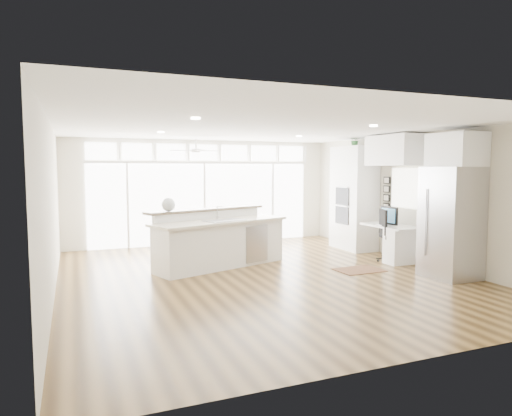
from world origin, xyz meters
name	(u,v)px	position (x,y,z in m)	size (l,w,h in m)	color
floor	(263,277)	(0.00, 0.00, -0.01)	(7.00, 8.00, 0.02)	#452E15
ceiling	(263,127)	(0.00, 0.00, 2.70)	(7.00, 8.00, 0.02)	white
wall_back	(203,192)	(0.00, 4.00, 1.35)	(7.00, 0.04, 2.70)	beige
wall_front	(418,231)	(0.00, -4.00, 1.35)	(7.00, 0.04, 2.70)	beige
wall_left	(51,209)	(-3.50, 0.00, 1.35)	(0.04, 8.00, 2.70)	beige
wall_right	(416,198)	(3.50, 0.00, 1.35)	(0.04, 8.00, 2.70)	beige
glass_wall	(204,204)	(0.00, 3.94, 1.05)	(5.80, 0.06, 2.08)	white
transom_row	(204,152)	(0.00, 3.94, 2.38)	(5.90, 0.06, 0.40)	white
desk_window	(405,188)	(3.46, 0.30, 1.55)	(0.04, 0.85, 0.85)	white
ceiling_fan	(196,146)	(-0.50, 2.80, 2.48)	(1.16, 1.16, 0.32)	silver
recessed_lights	(259,129)	(0.00, 0.20, 2.68)	(3.40, 3.00, 0.02)	beige
oven_cabinet	(354,198)	(3.17, 1.80, 1.25)	(0.64, 1.20, 2.50)	white
desk_nook	(391,243)	(3.13, 0.30, 0.38)	(0.72, 1.30, 0.76)	white
upper_cabinets	(395,150)	(3.17, 0.30, 2.35)	(0.64, 1.30, 0.64)	white
refrigerator	(451,223)	(3.11, -1.35, 1.00)	(0.76, 0.90, 2.00)	#B0B0B4
fridge_cabinet	(456,150)	(3.17, -1.35, 2.30)	(0.64, 0.90, 0.60)	white
framed_photos	(387,193)	(3.46, 0.92, 1.40)	(0.06, 0.22, 0.80)	black
kitchen_island	(221,238)	(-0.46, 1.07, 0.57)	(2.89, 1.09, 1.15)	white
rug	(359,270)	(1.92, -0.27, 0.01)	(0.89, 0.64, 0.01)	#3B2012
office_chair	(393,236)	(3.04, 0.16, 0.55)	(0.57, 0.53, 1.10)	black
fishbowl	(168,205)	(-1.49, 1.13, 1.28)	(0.27, 0.27, 0.27)	silver
monitor	(389,215)	(3.05, 0.30, 0.97)	(0.09, 0.51, 0.43)	black
keyboard	(382,225)	(2.88, 0.30, 0.77)	(0.12, 0.31, 0.02)	white
potted_plant	(355,141)	(3.17, 1.80, 2.62)	(0.28, 0.31, 0.24)	#2A622A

